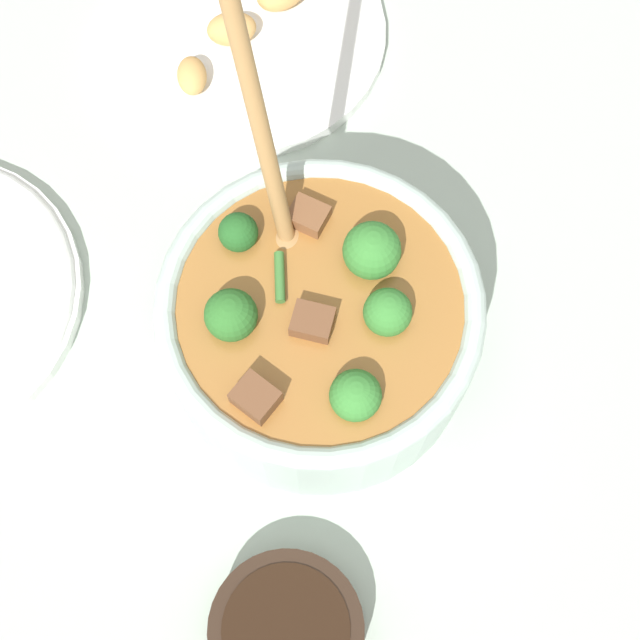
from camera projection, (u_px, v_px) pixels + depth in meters
The scene contains 4 objects.
ground_plane at pixel (320, 349), 0.70m from camera, with size 4.00×4.00×0.00m, color #ADBCAD.
stew_bowl at pixel (320, 323), 0.65m from camera, with size 0.23×0.23×0.28m.
condiment_bowl at pixel (287, 630), 0.61m from camera, with size 0.11×0.11×0.03m.
food_plate at pixel (246, 32), 0.80m from camera, with size 0.25×0.25×0.04m.
Camera 1 is at (0.21, 0.07, 0.66)m, focal length 50.00 mm.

